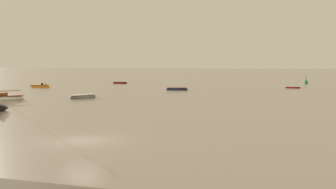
% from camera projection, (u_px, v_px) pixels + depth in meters
% --- Properties ---
extents(ground_plane, '(800.00, 800.00, 0.00)m').
position_uv_depth(ground_plane, '(82.00, 141.00, 28.17)').
color(ground_plane, gray).
extents(rowboat_moored_1, '(3.87, 2.09, 0.58)m').
position_uv_depth(rowboat_moored_1, '(120.00, 83.00, 107.99)').
color(rowboat_moored_1, red).
rests_on(rowboat_moored_1, ground).
extents(rowboat_moored_2, '(3.36, 4.77, 0.72)m').
position_uv_depth(rowboat_moored_2, '(83.00, 97.00, 63.27)').
color(rowboat_moored_2, gray).
rests_on(rowboat_moored_2, ground).
extents(rowboat_moored_3, '(3.11, 1.12, 0.49)m').
position_uv_depth(rowboat_moored_3, '(293.00, 87.00, 88.22)').
color(rowboat_moored_3, red).
rests_on(rowboat_moored_3, ground).
extents(motorboat_moored_2, '(4.23, 1.90, 1.40)m').
position_uv_depth(motorboat_moored_2, '(42.00, 86.00, 91.17)').
color(motorboat_moored_2, orange).
rests_on(motorboat_moored_2, ground).
extents(sailboat_moored_1, '(4.49, 6.12, 6.68)m').
position_uv_depth(sailboat_moored_1, '(3.00, 98.00, 59.12)').
color(sailboat_moored_1, white).
rests_on(sailboat_moored_1, ground).
extents(rowboat_moored_4, '(4.39, 2.44, 0.66)m').
position_uv_depth(rowboat_moored_4, '(177.00, 89.00, 82.00)').
color(rowboat_moored_4, navy).
rests_on(rowboat_moored_4, ground).
extents(channel_buoy, '(0.90, 0.90, 2.30)m').
position_uv_depth(channel_buoy, '(306.00, 82.00, 107.65)').
color(channel_buoy, '#198C2D').
rests_on(channel_buoy, ground).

